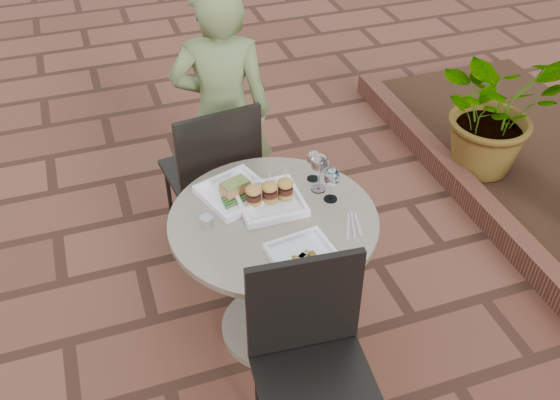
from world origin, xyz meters
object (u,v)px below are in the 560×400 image
object	(u,v)px
cafe_table	(274,259)
plate_tuna	(304,256)
chair_near	(311,352)
plate_sliders	(270,197)
diner	(223,115)
plate_salmon	(236,192)
chair_far	(214,168)

from	to	relation	value
cafe_table	plate_tuna	distance (m)	0.38
chair_near	plate_sliders	size ratio (longest dim) A/B	3.34
chair_near	plate_tuna	world-z (taller)	chair_near
cafe_table	chair_near	world-z (taller)	chair_near
chair_near	cafe_table	bearing A→B (deg)	90.46
cafe_table	diner	bearing A→B (deg)	89.03
cafe_table	plate_sliders	world-z (taller)	plate_sliders
plate_salmon	chair_far	bearing A→B (deg)	88.36
plate_salmon	plate_sliders	xyz separation A→B (m)	(0.13, -0.10, 0.02)
cafe_table	chair_far	bearing A→B (deg)	98.05
cafe_table	chair_far	world-z (taller)	chair_far
diner	plate_tuna	xyz separation A→B (m)	(0.02, -1.17, 0.02)
chair_far	diner	bearing A→B (deg)	-124.35
plate_sliders	plate_tuna	world-z (taller)	plate_sliders
diner	chair_far	bearing A→B (deg)	76.81
cafe_table	diner	distance (m)	0.93
chair_far	plate_sliders	world-z (taller)	chair_far
cafe_table	plate_sliders	xyz separation A→B (m)	(0.02, 0.09, 0.29)
cafe_table	chair_near	xyz separation A→B (m)	(-0.05, -0.58, 0.07)
plate_salmon	plate_tuna	distance (m)	0.50
chair_far	chair_near	size ratio (longest dim) A/B	1.00
cafe_table	chair_far	distance (m)	0.69
cafe_table	diner	world-z (taller)	diner
cafe_table	chair_far	size ratio (longest dim) A/B	0.97
plate_sliders	plate_tuna	size ratio (longest dim) A/B	1.00
diner	plate_sliders	size ratio (longest dim) A/B	5.21
chair_far	cafe_table	bearing A→B (deg)	91.33
plate_sliders	plate_salmon	bearing A→B (deg)	140.87
plate_salmon	plate_tuna	world-z (taller)	plate_salmon
chair_far	diner	xyz separation A→B (m)	(0.11, 0.21, 0.18)
chair_near	diner	distance (m)	1.48
chair_near	plate_sliders	bearing A→B (deg)	89.84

